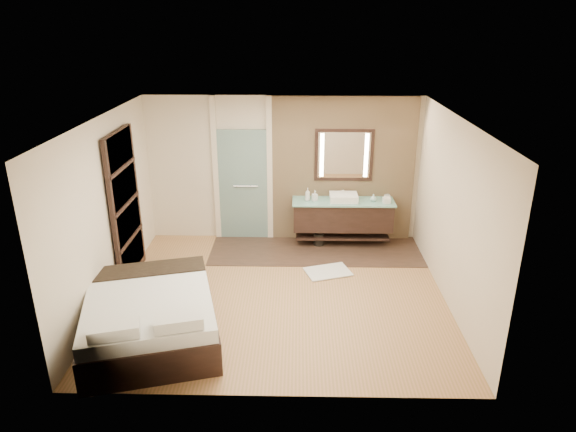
{
  "coord_description": "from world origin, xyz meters",
  "views": [
    {
      "loc": [
        0.27,
        -6.89,
        3.98
      ],
      "look_at": [
        0.12,
        0.6,
        1.07
      ],
      "focal_mm": 32.0,
      "sensor_mm": 36.0,
      "label": 1
    }
  ],
  "objects_px": {
    "bed": "(150,317)",
    "waste_bin": "(319,239)",
    "vanity": "(343,215)",
    "mirror_unit": "(344,155)"
  },
  "relations": [
    {
      "from": "mirror_unit",
      "to": "waste_bin",
      "type": "distance_m",
      "value": 1.62
    },
    {
      "from": "vanity",
      "to": "waste_bin",
      "type": "bearing_deg",
      "value": -171.07
    },
    {
      "from": "mirror_unit",
      "to": "waste_bin",
      "type": "height_order",
      "value": "mirror_unit"
    },
    {
      "from": "mirror_unit",
      "to": "bed",
      "type": "xyz_separation_m",
      "value": [
        -2.75,
        -3.31,
        -1.33
      ]
    },
    {
      "from": "waste_bin",
      "to": "vanity",
      "type": "bearing_deg",
      "value": 8.93
    },
    {
      "from": "vanity",
      "to": "bed",
      "type": "relative_size",
      "value": 0.78
    },
    {
      "from": "bed",
      "to": "waste_bin",
      "type": "distance_m",
      "value": 3.8
    },
    {
      "from": "vanity",
      "to": "bed",
      "type": "xyz_separation_m",
      "value": [
        -2.75,
        -3.08,
        -0.26
      ]
    },
    {
      "from": "vanity",
      "to": "mirror_unit",
      "type": "height_order",
      "value": "mirror_unit"
    },
    {
      "from": "bed",
      "to": "waste_bin",
      "type": "relative_size",
      "value": 9.67
    }
  ]
}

